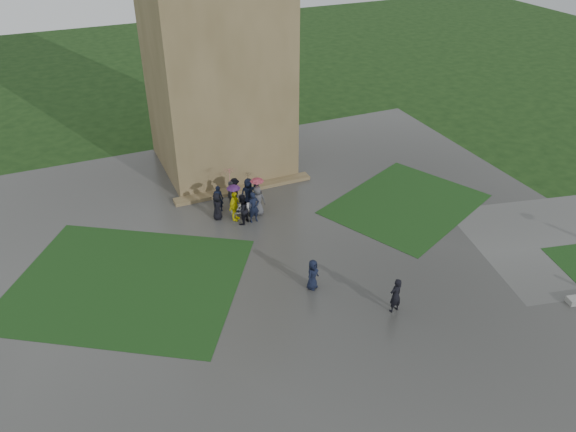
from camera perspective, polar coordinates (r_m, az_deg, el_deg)
name	(u,v)px	position (r m, az deg, el deg)	size (l,w,h in m)	color
ground	(316,287)	(27.80, 2.90, -7.17)	(120.00, 120.00, 0.00)	black
plaza	(300,264)	(29.22, 1.18, -4.90)	(34.00, 34.00, 0.02)	#343432
lawn_inset_left	(127,282)	(29.10, -16.05, -6.51)	(11.00, 9.00, 0.01)	#133312
lawn_inset_right	(406,204)	(35.08, 11.86, 1.20)	(9.00, 7.00, 0.01)	#133312
tower	(214,31)	(36.66, -7.54, 18.15)	(8.00, 8.00, 18.00)	brown
tower_plinth	(244,189)	(35.91, -4.51, 2.79)	(9.00, 0.80, 0.22)	brown
bench	(242,210)	(33.03, -4.71, 0.56)	(1.33, 0.50, 0.76)	silver
visitor_cluster	(240,196)	(33.02, -4.91, 2.09)	(3.25, 3.57, 2.58)	black
pedestrian_mid	(313,274)	(27.20, 2.52, -5.95)	(0.79, 0.54, 1.61)	black
pedestrian_near	(396,295)	(26.27, 10.87, -7.91)	(0.66, 0.43, 1.81)	black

